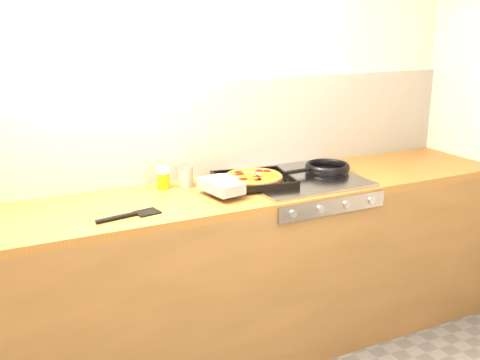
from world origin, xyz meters
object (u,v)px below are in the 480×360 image
frying_pan (327,168)px  juice_glass (163,178)px  pizza_on_tray (244,180)px  tomato_can (186,176)px

frying_pan → juice_glass: juice_glass is taller
pizza_on_tray → juice_glass: size_ratio=4.75×
frying_pan → tomato_can: size_ratio=3.78×
frying_pan → juice_glass: size_ratio=3.69×
pizza_on_tray → frying_pan: size_ratio=1.29×
frying_pan → pizza_on_tray: bearing=-178.4°
pizza_on_tray → tomato_can: bearing=149.8°
pizza_on_tray → tomato_can: tomato_can is taller
pizza_on_tray → tomato_can: 0.29m
juice_glass → frying_pan: bearing=-9.6°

